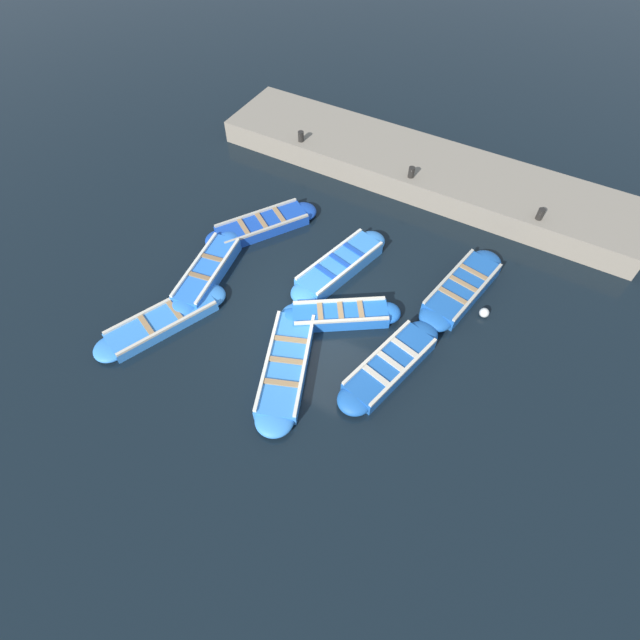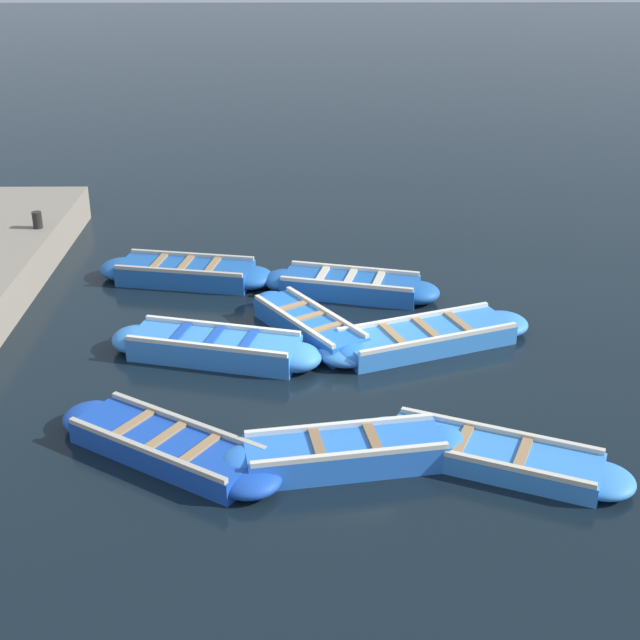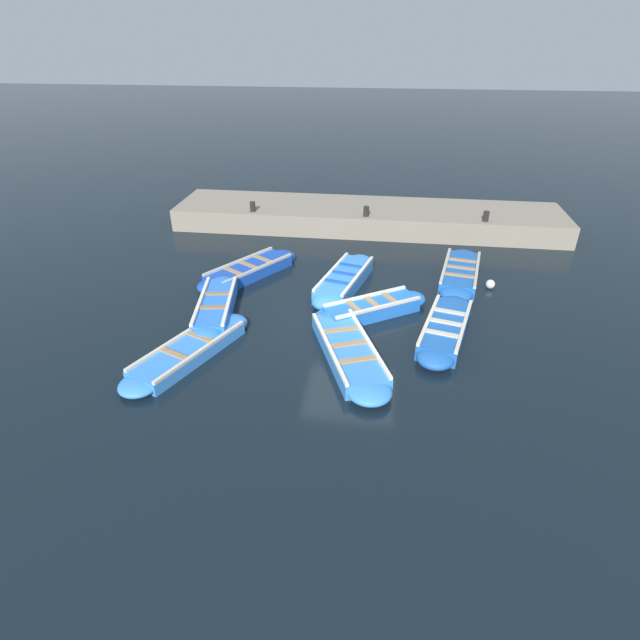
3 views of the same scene
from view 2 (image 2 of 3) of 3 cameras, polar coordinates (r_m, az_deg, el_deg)
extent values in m
plane|color=black|center=(15.35, 0.00, -1.80)|extent=(120.00, 120.00, 0.00)
cube|color=#3884E0|center=(15.44, 6.82, -1.15)|extent=(3.17, 2.03, 0.33)
ellipsoid|color=#3884E0|center=(14.84, 1.70, -2.11)|extent=(1.23, 1.21, 0.33)
ellipsoid|color=#3884E0|center=(16.16, 11.53, -0.26)|extent=(1.23, 1.21, 0.33)
cube|color=silver|center=(14.99, 7.69, -1.19)|extent=(2.77, 1.14, 0.07)
cube|color=silver|center=(15.72, 6.07, 0.20)|extent=(2.77, 1.14, 0.07)
cube|color=#9E7A51|center=(15.08, 4.72, -0.92)|extent=(0.45, 0.88, 0.04)
cube|color=#9E7A51|center=(15.36, 6.86, -0.53)|extent=(0.45, 0.88, 0.04)
cube|color=#9E7A51|center=(15.65, 8.92, -0.15)|extent=(0.45, 0.88, 0.04)
cube|color=#1E59AD|center=(17.37, 1.95, 2.17)|extent=(2.77, 1.53, 0.37)
ellipsoid|color=#1E59AD|center=(17.66, -2.23, 2.56)|extent=(1.05, 1.03, 0.37)
ellipsoid|color=#1E59AD|center=(17.18, 6.24, 1.76)|extent=(1.05, 1.03, 0.37)
cube|color=beige|center=(16.91, 1.67, 2.32)|extent=(2.51, 0.71, 0.07)
cube|color=beige|center=(17.67, 2.24, 3.33)|extent=(2.51, 0.71, 0.07)
cube|color=beige|center=(17.41, 0.16, 2.95)|extent=(0.33, 0.81, 0.04)
cube|color=beige|center=(17.29, 1.96, 2.79)|extent=(0.33, 0.81, 0.04)
cube|color=beige|center=(17.20, 3.78, 2.62)|extent=(0.33, 0.81, 0.04)
cube|color=#3884E0|center=(12.44, 10.92, -8.57)|extent=(3.03, 1.99, 0.28)
ellipsoid|color=#3884E0|center=(12.72, 4.51, -7.30)|extent=(1.13, 1.12, 0.28)
ellipsoid|color=#3884E0|center=(12.32, 17.60, -9.77)|extent=(1.13, 1.12, 0.28)
cube|color=beige|center=(12.00, 10.55, -8.90)|extent=(2.64, 1.20, 0.07)
cube|color=beige|center=(12.69, 11.40, -6.93)|extent=(2.64, 1.20, 0.07)
cube|color=#9E7A51|center=(12.42, 9.12, -7.59)|extent=(0.45, 0.79, 0.04)
cube|color=#9E7A51|center=(12.30, 12.87, -8.29)|extent=(0.45, 0.79, 0.04)
cube|color=blue|center=(12.17, 1.60, -8.56)|extent=(2.79, 1.26, 0.39)
ellipsoid|color=blue|center=(12.01, -4.78, -9.16)|extent=(0.90, 0.88, 0.39)
ellipsoid|color=blue|center=(12.48, 7.73, -7.89)|extent=(0.90, 0.88, 0.39)
cube|color=silver|center=(11.74, 1.98, -8.61)|extent=(2.62, 0.51, 0.07)
cube|color=silver|center=(12.35, 1.27, -6.73)|extent=(2.62, 0.51, 0.07)
cube|color=olive|center=(11.99, -0.19, -7.88)|extent=(0.26, 0.74, 0.04)
cube|color=olive|center=(12.13, 3.40, -7.53)|extent=(0.26, 0.74, 0.04)
cube|color=#1947B7|center=(12.55, -9.79, -8.00)|extent=(2.87, 2.31, 0.33)
ellipsoid|color=#1947B7|center=(13.42, -14.32, -6.10)|extent=(1.21, 1.20, 0.33)
ellipsoid|color=#1947B7|center=(11.79, -4.58, -10.10)|extent=(1.21, 1.20, 0.33)
cube|color=#B2AD9E|center=(12.19, -11.18, -8.10)|extent=(2.36, 1.57, 0.07)
cube|color=#B2AD9E|center=(12.71, -8.59, -6.39)|extent=(2.36, 1.57, 0.07)
cube|color=#9E7A51|center=(12.82, -11.86, -6.47)|extent=(0.56, 0.76, 0.04)
cube|color=#9E7A51|center=(12.46, -9.85, -7.29)|extent=(0.56, 0.76, 0.04)
cube|color=#9E7A51|center=(12.11, -7.71, -8.15)|extent=(0.56, 0.76, 0.04)
cube|color=#1E59AD|center=(18.18, -8.58, 2.98)|extent=(2.80, 1.47, 0.38)
ellipsoid|color=#1E59AD|center=(18.63, -12.48, 3.21)|extent=(1.09, 1.07, 0.38)
ellipsoid|color=#1E59AD|center=(17.81, -4.51, 2.73)|extent=(1.09, 1.07, 0.38)
cube|color=#B2AD9E|center=(17.69, -9.08, 3.11)|extent=(2.58, 0.56, 0.07)
cube|color=#B2AD9E|center=(18.50, -8.19, 4.16)|extent=(2.58, 0.56, 0.07)
cube|color=#9E7A51|center=(18.28, -10.31, 3.70)|extent=(0.30, 0.88, 0.04)
cube|color=#9E7A51|center=(18.10, -8.62, 3.60)|extent=(0.30, 0.88, 0.04)
cube|color=#9E7A51|center=(17.93, -6.90, 3.50)|extent=(0.30, 0.88, 0.04)
cube|color=#3884E0|center=(15.01, -6.75, -1.80)|extent=(2.95, 1.56, 0.40)
ellipsoid|color=#3884E0|center=(15.52, -11.66, -1.22)|extent=(1.02, 1.00, 0.40)
ellipsoid|color=#3884E0|center=(14.62, -1.54, -2.39)|extent=(1.02, 1.00, 0.40)
cube|color=silver|center=(14.57, -7.34, -1.68)|extent=(2.70, 0.75, 0.07)
cube|color=silver|center=(15.25, -6.28, -0.35)|extent=(2.70, 0.75, 0.07)
cube|color=#1947B7|center=(15.12, -8.93, -0.81)|extent=(0.33, 0.80, 0.04)
cube|color=#1947B7|center=(14.92, -6.79, -1.05)|extent=(0.33, 0.80, 0.04)
cube|color=#1947B7|center=(14.73, -4.60, -1.29)|extent=(0.33, 0.80, 0.04)
cube|color=blue|center=(15.70, -0.68, -0.43)|extent=(2.04, 2.54, 0.36)
ellipsoid|color=blue|center=(16.68, -3.08, 1.12)|extent=(0.99, 0.99, 0.36)
ellipsoid|color=blue|center=(14.77, 2.03, -2.18)|extent=(0.99, 0.99, 0.36)
cube|color=beige|center=(15.44, -1.75, -0.01)|extent=(1.44, 2.11, 0.07)
cube|color=beige|center=(15.78, 0.35, 0.58)|extent=(1.44, 2.11, 0.07)
cube|color=#9E7A51|center=(16.03, -1.75, 0.90)|extent=(0.64, 0.49, 0.04)
cube|color=#9E7A51|center=(15.62, -0.69, 0.24)|extent=(0.64, 0.49, 0.04)
cube|color=#9E7A51|center=(15.21, 0.43, -0.47)|extent=(0.64, 0.49, 0.04)
cylinder|color=black|center=(19.62, -17.64, 6.12)|extent=(0.20, 0.20, 0.35)
sphere|color=silver|center=(18.89, -6.86, 3.76)|extent=(0.26, 0.26, 0.26)
camera|label=1|loc=(19.57, 26.30, 33.93)|focal=28.00mm
camera|label=3|loc=(18.33, 40.24, 18.10)|focal=28.00mm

